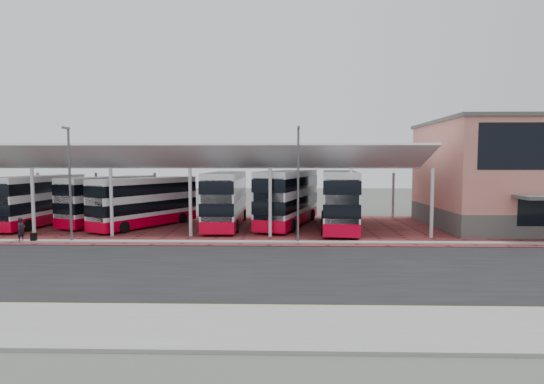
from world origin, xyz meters
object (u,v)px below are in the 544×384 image
object	(u,v)px
bus_3	(226,199)
bus_5	(339,200)
bus_4	(289,198)
pedestrian	(21,230)
bus_2	(145,202)
bus_0	(40,201)
bus_1	(110,200)
terminal	(539,174)

from	to	relation	value
bus_3	bus_5	size ratio (longest dim) A/B	0.96
bus_4	pedestrian	bearing A→B (deg)	-139.55
bus_2	bus_3	distance (m)	6.96
bus_2	bus_3	size ratio (longest dim) A/B	0.88
bus_0	pedestrian	bearing A→B (deg)	-63.43
bus_2	bus_4	world-z (taller)	bus_4
bus_0	bus_4	bearing A→B (deg)	5.98
bus_0	bus_3	bearing A→B (deg)	4.26
bus_1	bus_5	xyz separation A→B (m)	(20.64, -2.47, 0.28)
bus_1	bus_4	world-z (taller)	bus_4
bus_0	pedestrian	world-z (taller)	bus_0
terminal	bus_4	world-z (taller)	terminal
bus_0	bus_5	world-z (taller)	bus_5
bus_5	pedestrian	world-z (taller)	bus_5
bus_2	pedestrian	size ratio (longest dim) A/B	5.88
bus_1	pedestrian	world-z (taller)	bus_1
bus_2	bus_5	xyz separation A→B (m)	(16.68, -0.43, 0.29)
bus_3	bus_5	distance (m)	9.80
bus_0	bus_3	world-z (taller)	bus_3
bus_1	pedestrian	xyz separation A→B (m)	(-2.49, -9.31, -1.27)
bus_1	bus_4	xyz separation A→B (m)	(16.40, -0.82, 0.29)
terminal	bus_5	world-z (taller)	terminal
bus_2	bus_5	world-z (taller)	bus_5
terminal	bus_3	bearing A→B (deg)	-179.84
bus_3	bus_1	bearing A→B (deg)	171.98
bus_2	pedestrian	distance (m)	9.80
bus_0	bus_5	xyz separation A→B (m)	(26.34, -1.06, 0.22)
terminal	bus_0	distance (m)	43.70
bus_2	bus_3	world-z (taller)	bus_3
bus_3	bus_4	distance (m)	5.55
bus_1	bus_5	world-z (taller)	bus_5
bus_2	pedestrian	xyz separation A→B (m)	(-6.45, -7.28, -1.25)
pedestrian	terminal	bearing A→B (deg)	-67.11
terminal	bus_4	distance (m)	21.64
bus_1	bus_5	distance (m)	20.79
bus_2	bus_0	bearing A→B (deg)	-153.78
terminal	bus_3	xyz separation A→B (m)	(-27.04, -0.07, -2.25)
bus_0	bus_2	distance (m)	9.68
bus_2	bus_3	xyz separation A→B (m)	(6.93, 0.57, 0.24)
bus_4	bus_5	distance (m)	4.55
pedestrian	bus_3	bearing A→B (deg)	-47.81
bus_1	bus_4	size ratio (longest dim) A/B	0.88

